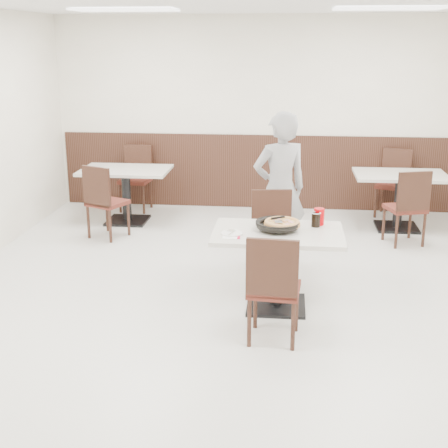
# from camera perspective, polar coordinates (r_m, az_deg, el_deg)

# --- Properties ---
(floor) EXTENTS (7.00, 7.00, 0.00)m
(floor) POSITION_cam_1_polar(r_m,az_deg,el_deg) (6.21, 1.43, -6.73)
(floor) COLOR beige
(floor) RESTS_ON ground
(wall_back) EXTENTS (6.00, 0.04, 2.80)m
(wall_back) POSITION_cam_1_polar(r_m,az_deg,el_deg) (9.26, 3.25, 9.98)
(wall_back) COLOR silver
(wall_back) RESTS_ON floor
(wall_front) EXTENTS (6.00, 0.04, 2.80)m
(wall_front) POSITION_cam_1_polar(r_m,az_deg,el_deg) (2.47, -4.94, -8.76)
(wall_front) COLOR silver
(wall_front) RESTS_ON floor
(wainscot_back) EXTENTS (5.90, 0.03, 1.10)m
(wainscot_back) POSITION_cam_1_polar(r_m,az_deg,el_deg) (9.37, 3.16, 4.80)
(wainscot_back) COLOR black
(wainscot_back) RESTS_ON floor
(fluo_panel_c) EXTENTS (1.20, 0.60, 0.02)m
(fluo_panel_c) POSITION_cam_1_polar(r_m,az_deg,el_deg) (7.74, -9.04, 18.77)
(fluo_panel_c) COLOR white
(fluo_panel_c) RESTS_ON ceiling
(fluo_panel_d) EXTENTS (1.20, 0.60, 0.02)m
(fluo_panel_d) POSITION_cam_1_polar(r_m,az_deg,el_deg) (7.57, 14.79, 18.51)
(fluo_panel_d) COLOR white
(fluo_panel_d) RESTS_ON ceiling
(main_table) EXTENTS (1.28, 0.92, 0.75)m
(main_table) POSITION_cam_1_polar(r_m,az_deg,el_deg) (5.89, 4.87, -4.18)
(main_table) COLOR beige
(main_table) RESTS_ON floor
(chair_near) EXTENTS (0.45, 0.45, 0.95)m
(chair_near) POSITION_cam_1_polar(r_m,az_deg,el_deg) (5.23, 4.61, -5.73)
(chair_near) COLOR black
(chair_near) RESTS_ON floor
(chair_far) EXTENTS (0.46, 0.46, 0.95)m
(chair_far) POSITION_cam_1_polar(r_m,az_deg,el_deg) (6.45, 4.45, -1.35)
(chair_far) COLOR black
(chair_far) RESTS_ON floor
(trivet) EXTENTS (0.13, 0.13, 0.04)m
(trivet) POSITION_cam_1_polar(r_m,az_deg,el_deg) (5.77, 4.99, -0.50)
(trivet) COLOR black
(trivet) RESTS_ON main_table
(pizza_pan) EXTENTS (0.43, 0.43, 0.01)m
(pizza_pan) POSITION_cam_1_polar(r_m,az_deg,el_deg) (5.78, 4.91, -0.20)
(pizza_pan) COLOR black
(pizza_pan) RESTS_ON trivet
(pizza) EXTENTS (0.37, 0.37, 0.02)m
(pizza) POSITION_cam_1_polar(r_m,az_deg,el_deg) (5.79, 5.34, -0.02)
(pizza) COLOR tan
(pizza) RESTS_ON pizza_pan
(pizza_server) EXTENTS (0.07, 0.09, 0.00)m
(pizza_server) POSITION_cam_1_polar(r_m,az_deg,el_deg) (5.74, 5.01, 0.21)
(pizza_server) COLOR white
(pizza_server) RESTS_ON pizza
(napkin) EXTENTS (0.15, 0.15, 0.00)m
(napkin) POSITION_cam_1_polar(r_m,az_deg,el_deg) (5.60, 0.60, -1.14)
(napkin) COLOR white
(napkin) RESTS_ON main_table
(side_plate) EXTENTS (0.22, 0.22, 0.01)m
(side_plate) POSITION_cam_1_polar(r_m,az_deg,el_deg) (5.66, 0.72, -0.86)
(side_plate) COLOR white
(side_plate) RESTS_ON napkin
(fork) EXTENTS (0.07, 0.17, 0.00)m
(fork) POSITION_cam_1_polar(r_m,az_deg,el_deg) (5.64, 0.70, -0.83)
(fork) COLOR white
(fork) RESTS_ON side_plate
(cola_glass) EXTENTS (0.09, 0.09, 0.13)m
(cola_glass) POSITION_cam_1_polar(r_m,az_deg,el_deg) (5.94, 8.39, 0.37)
(cola_glass) COLOR black
(cola_glass) RESTS_ON main_table
(red_cup) EXTENTS (0.11, 0.11, 0.16)m
(red_cup) POSITION_cam_1_polar(r_m,az_deg,el_deg) (6.01, 8.68, 0.68)
(red_cup) COLOR #BD0006
(red_cup) RESTS_ON main_table
(diner_person) EXTENTS (0.74, 0.63, 1.72)m
(diner_person) POSITION_cam_1_polar(r_m,az_deg,el_deg) (6.91, 5.13, 3.15)
(diner_person) COLOR #A0A0A4
(diner_person) RESTS_ON floor
(bg_table_left) EXTENTS (1.28, 0.92, 0.75)m
(bg_table_left) POSITION_cam_1_polar(r_m,az_deg,el_deg) (8.74, -8.91, 2.59)
(bg_table_left) COLOR beige
(bg_table_left) RESTS_ON floor
(bg_chair_left_near) EXTENTS (0.56, 0.56, 0.95)m
(bg_chair_left_near) POSITION_cam_1_polar(r_m,az_deg,el_deg) (8.08, -10.60, 2.08)
(bg_chair_left_near) COLOR black
(bg_chair_left_near) RESTS_ON floor
(bg_chair_left_far) EXTENTS (0.46, 0.46, 0.95)m
(bg_chair_left_far) POSITION_cam_1_polar(r_m,az_deg,el_deg) (9.31, -8.13, 4.11)
(bg_chair_left_far) COLOR black
(bg_chair_left_far) RESTS_ON floor
(bg_table_right) EXTENTS (1.28, 0.93, 0.75)m
(bg_table_right) POSITION_cam_1_polar(r_m,az_deg,el_deg) (8.65, 15.67, 2.02)
(bg_table_right) COLOR beige
(bg_table_right) RESTS_ON floor
(bg_chair_right_near) EXTENTS (0.52, 0.52, 0.95)m
(bg_chair_right_near) POSITION_cam_1_polar(r_m,az_deg,el_deg) (7.99, 16.23, 1.55)
(bg_chair_right_near) COLOR black
(bg_chair_right_near) RESTS_ON floor
(bg_chair_right_far) EXTENTS (0.55, 0.55, 0.95)m
(bg_chair_right_far) POSITION_cam_1_polar(r_m,az_deg,el_deg) (9.21, 15.16, 3.56)
(bg_chair_right_far) COLOR black
(bg_chair_right_far) RESTS_ON floor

